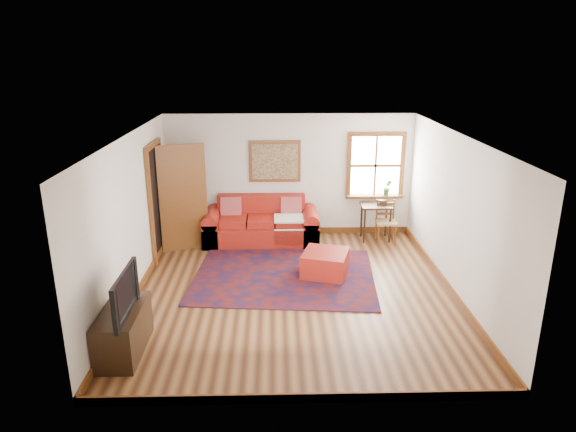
{
  "coord_description": "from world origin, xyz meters",
  "views": [
    {
      "loc": [
        -0.3,
        -7.46,
        3.7
      ],
      "look_at": [
        -0.09,
        0.6,
        1.08
      ],
      "focal_mm": 32.0,
      "sensor_mm": 36.0,
      "label": 1
    }
  ],
  "objects_px": {
    "side_table": "(376,211)",
    "red_leather_sofa": "(262,227)",
    "ladder_back_chair": "(386,220)",
    "red_ottoman": "(325,264)",
    "media_cabinet": "(123,331)"
  },
  "relations": [
    {
      "from": "red_ottoman",
      "to": "media_cabinet",
      "type": "xyz_separation_m",
      "value": [
        -2.79,
        -2.29,
        0.09
      ]
    },
    {
      "from": "side_table",
      "to": "red_leather_sofa",
      "type": "bearing_deg",
      "value": -179.55
    },
    {
      "from": "side_table",
      "to": "ladder_back_chair",
      "type": "bearing_deg",
      "value": -31.75
    },
    {
      "from": "red_leather_sofa",
      "to": "red_ottoman",
      "type": "xyz_separation_m",
      "value": [
        1.13,
        -1.69,
        -0.09
      ]
    },
    {
      "from": "red_leather_sofa",
      "to": "ladder_back_chair",
      "type": "distance_m",
      "value": 2.5
    },
    {
      "from": "red_ottoman",
      "to": "red_leather_sofa",
      "type": "bearing_deg",
      "value": 140.05
    },
    {
      "from": "red_ottoman",
      "to": "media_cabinet",
      "type": "height_order",
      "value": "media_cabinet"
    },
    {
      "from": "red_leather_sofa",
      "to": "side_table",
      "type": "xyz_separation_m",
      "value": [
        2.31,
        0.02,
        0.31
      ]
    },
    {
      "from": "red_ottoman",
      "to": "ladder_back_chair",
      "type": "bearing_deg",
      "value": 65.8
    },
    {
      "from": "media_cabinet",
      "to": "side_table",
      "type": "bearing_deg",
      "value": 45.15
    },
    {
      "from": "red_leather_sofa",
      "to": "side_table",
      "type": "distance_m",
      "value": 2.33
    },
    {
      "from": "red_leather_sofa",
      "to": "red_ottoman",
      "type": "relative_size",
      "value": 3.13
    },
    {
      "from": "media_cabinet",
      "to": "ladder_back_chair",
      "type": "bearing_deg",
      "value": 43.07
    },
    {
      "from": "red_leather_sofa",
      "to": "red_ottoman",
      "type": "distance_m",
      "value": 2.03
    },
    {
      "from": "ladder_back_chair",
      "to": "side_table",
      "type": "bearing_deg",
      "value": 148.25
    }
  ]
}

